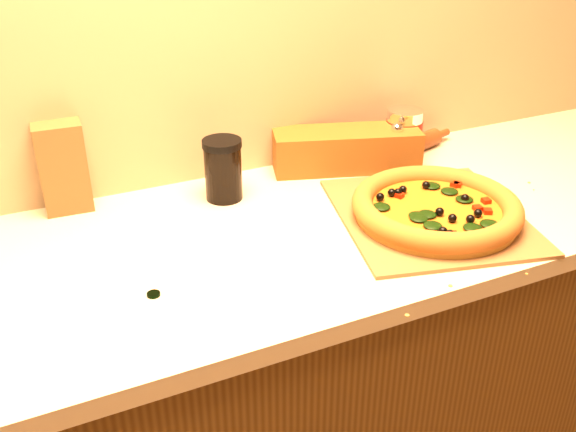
# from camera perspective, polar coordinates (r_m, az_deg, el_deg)

# --- Properties ---
(cabinet) EXTENTS (2.80, 0.65, 0.86)m
(cabinet) POSITION_cam_1_polar(r_m,az_deg,el_deg) (1.63, -3.47, -16.48)
(cabinet) COLOR #4B2E10
(cabinet) RESTS_ON ground
(countertop) EXTENTS (2.84, 0.68, 0.04)m
(countertop) POSITION_cam_1_polar(r_m,az_deg,el_deg) (1.35, -4.01, -2.77)
(countertop) COLOR beige
(countertop) RESTS_ON cabinet
(pizza_peel) EXTENTS (0.48, 0.62, 0.01)m
(pizza_peel) POSITION_cam_1_polar(r_m,az_deg,el_deg) (1.47, 12.19, 0.36)
(pizza_peel) COLOR brown
(pizza_peel) RESTS_ON countertop
(pizza) EXTENTS (0.37, 0.37, 0.05)m
(pizza) POSITION_cam_1_polar(r_m,az_deg,el_deg) (1.43, 13.04, 0.70)
(pizza) COLOR #AA6F2A
(pizza) RESTS_ON pizza_peel
(bottle_cap) EXTENTS (0.03, 0.03, 0.01)m
(bottle_cap) POSITION_cam_1_polar(r_m,az_deg,el_deg) (1.19, -11.87, -6.82)
(bottle_cap) COLOR black
(bottle_cap) RESTS_ON countertop
(pepper_grinder) EXTENTS (0.07, 0.07, 0.12)m
(pepper_grinder) POSITION_cam_1_polar(r_m,az_deg,el_deg) (1.67, 9.52, 5.83)
(pepper_grinder) COLOR black
(pepper_grinder) RESTS_ON countertop
(rolling_pin) EXTENTS (0.34, 0.12, 0.05)m
(rolling_pin) POSITION_cam_1_polar(r_m,az_deg,el_deg) (1.76, 10.59, 6.04)
(rolling_pin) COLOR #5D250F
(rolling_pin) RESTS_ON countertop
(coffee_canister) EXTENTS (0.10, 0.10, 0.13)m
(coffee_canister) POSITION_cam_1_polar(r_m,az_deg,el_deg) (1.73, 10.24, 7.25)
(coffee_canister) COLOR silver
(coffee_canister) RESTS_ON countertop
(bread_bag) EXTENTS (0.39, 0.23, 0.10)m
(bread_bag) POSITION_cam_1_polar(r_m,az_deg,el_deg) (1.65, 5.19, 5.93)
(bread_bag) COLOR brown
(bread_bag) RESTS_ON countertop
(paper_bag) EXTENTS (0.11, 0.09, 0.20)m
(paper_bag) POSITION_cam_1_polar(r_m,az_deg,el_deg) (1.51, -19.37, 4.17)
(paper_bag) COLOR brown
(paper_bag) RESTS_ON countertop
(dark_jar) EXTENTS (0.09, 0.09, 0.15)m
(dark_jar) POSITION_cam_1_polar(r_m,az_deg,el_deg) (1.49, -5.79, 4.15)
(dark_jar) COLOR black
(dark_jar) RESTS_ON countertop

